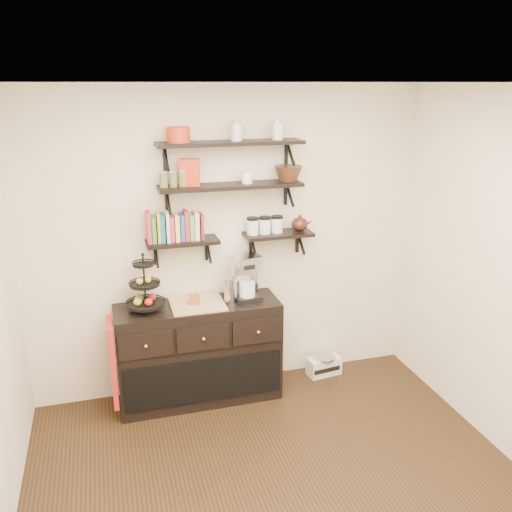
{
  "coord_description": "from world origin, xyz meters",
  "views": [
    {
      "loc": [
        -1.03,
        -2.71,
        2.7
      ],
      "look_at": [
        0.08,
        1.15,
        1.41
      ],
      "focal_mm": 38.0,
      "sensor_mm": 36.0,
      "label": 1
    }
  ],
  "objects_px": {
    "coffee_maker": "(246,278)",
    "radio": "(324,365)",
    "sideboard": "(199,352)",
    "fruit_stand": "(145,292)"
  },
  "relations": [
    {
      "from": "sideboard",
      "to": "fruit_stand",
      "type": "height_order",
      "value": "fruit_stand"
    },
    {
      "from": "sideboard",
      "to": "coffee_maker",
      "type": "distance_m",
      "value": 0.77
    },
    {
      "from": "fruit_stand",
      "to": "radio",
      "type": "xyz_separation_m",
      "value": [
        1.65,
        0.07,
        -0.97
      ]
    },
    {
      "from": "fruit_stand",
      "to": "coffee_maker",
      "type": "relative_size",
      "value": 1.18
    },
    {
      "from": "coffee_maker",
      "to": "radio",
      "type": "xyz_separation_m",
      "value": [
        0.79,
        0.05,
        -1.0
      ]
    },
    {
      "from": "sideboard",
      "to": "fruit_stand",
      "type": "bearing_deg",
      "value": 179.56
    },
    {
      "from": "sideboard",
      "to": "fruit_stand",
      "type": "xyz_separation_m",
      "value": [
        -0.42,
        0.0,
        0.61
      ]
    },
    {
      "from": "fruit_stand",
      "to": "coffee_maker",
      "type": "distance_m",
      "value": 0.86
    },
    {
      "from": "sideboard",
      "to": "fruit_stand",
      "type": "distance_m",
      "value": 0.74
    },
    {
      "from": "coffee_maker",
      "to": "radio",
      "type": "relative_size",
      "value": 1.2
    }
  ]
}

